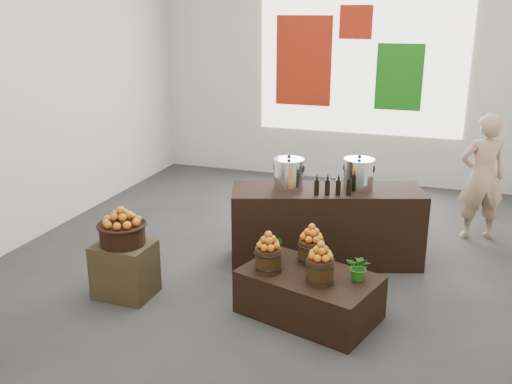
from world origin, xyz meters
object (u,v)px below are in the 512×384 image
(crate, at_px, (125,270))
(stock_pot_left, at_px, (289,175))
(wicker_basket, at_px, (122,234))
(shopper, at_px, (482,177))
(counter, at_px, (326,226))
(display_table, at_px, (309,294))
(stock_pot_center, at_px, (359,175))

(crate, xyz_separation_m, stock_pot_left, (1.28, 1.28, 0.73))
(wicker_basket, xyz_separation_m, shopper, (3.28, 2.68, 0.13))
(crate, bearing_deg, counter, 40.16)
(counter, bearing_deg, crate, -158.40)
(display_table, relative_size, shopper, 0.77)
(wicker_basket, bearing_deg, crate, 0.00)
(wicker_basket, height_order, shopper, shopper)
(counter, relative_size, stock_pot_left, 6.47)
(counter, bearing_deg, shopper, 19.72)
(crate, distance_m, shopper, 4.27)
(wicker_basket, relative_size, display_table, 0.36)
(crate, distance_m, stock_pot_center, 2.60)
(stock_pot_center, bearing_deg, counter, -161.44)
(display_table, height_order, counter, counter)
(shopper, bearing_deg, counter, 18.77)
(counter, distance_m, stock_pot_left, 0.71)
(display_table, xyz_separation_m, stock_pot_left, (-0.51, 1.09, 0.79))
(crate, bearing_deg, stock_pot_left, 45.04)
(counter, height_order, stock_pot_center, stock_pot_center)
(wicker_basket, xyz_separation_m, stock_pot_center, (1.98, 1.52, 0.36))
(display_table, distance_m, stock_pot_left, 1.43)
(crate, bearing_deg, shopper, 39.25)
(stock_pot_left, bearing_deg, counter, 18.56)
(stock_pot_center, distance_m, shopper, 1.76)
(wicker_basket, bearing_deg, stock_pot_left, 45.04)
(shopper, bearing_deg, wicker_basket, 19.74)
(wicker_basket, height_order, stock_pot_center, stock_pot_center)
(counter, xyz_separation_m, shopper, (1.61, 1.27, 0.35))
(stock_pot_center, relative_size, shopper, 0.21)
(stock_pot_left, bearing_deg, crate, -134.96)
(crate, height_order, counter, counter)
(crate, xyz_separation_m, display_table, (1.79, 0.20, -0.06))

